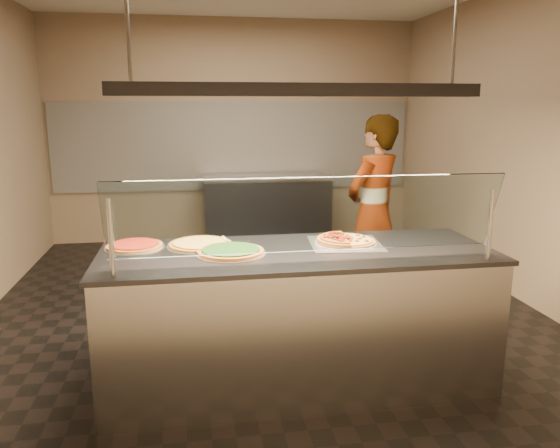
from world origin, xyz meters
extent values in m
cube|color=black|center=(0.00, 0.00, -0.01)|extent=(5.00, 6.00, 0.02)
cube|color=#92785E|center=(0.00, 3.01, 1.50)|extent=(5.00, 0.02, 3.00)
cube|color=#92785E|center=(0.00, -3.01, 1.50)|extent=(5.00, 0.02, 3.00)
cube|color=#92785E|center=(2.51, 0.00, 1.50)|extent=(0.02, 6.00, 3.00)
cube|color=silver|center=(0.00, 2.98, 1.30)|extent=(4.90, 0.02, 1.20)
cube|color=#B7B7BC|center=(0.05, -1.24, 0.45)|extent=(2.52, 0.90, 0.90)
cube|color=#333338|center=(0.05, -1.24, 0.92)|extent=(2.56, 0.94, 0.03)
cylinder|color=#B7B7BC|center=(-1.06, -1.64, 1.15)|extent=(0.03, 0.03, 0.44)
cylinder|color=#B7B7BC|center=(1.16, -1.64, 1.15)|extent=(0.03, 0.03, 0.44)
cube|color=white|center=(0.05, -1.58, 1.23)|extent=(2.32, 0.18, 0.47)
cube|color=silver|center=(0.40, -1.13, 0.93)|extent=(0.52, 0.52, 0.01)
cylinder|color=silver|center=(0.40, -1.13, 0.94)|extent=(0.42, 0.42, 0.01)
cylinder|color=#67110A|center=(0.39, -1.05, 0.99)|extent=(0.06, 0.06, 0.01)
cylinder|color=#67110A|center=(0.37, -1.05, 0.99)|extent=(0.06, 0.06, 0.01)
cylinder|color=#67110A|center=(0.34, -1.03, 0.99)|extent=(0.06, 0.06, 0.01)
cylinder|color=#67110A|center=(0.33, -1.07, 0.99)|extent=(0.06, 0.06, 0.01)
cylinder|color=#67110A|center=(0.35, -1.11, 0.99)|extent=(0.06, 0.06, 0.01)
cylinder|color=#67110A|center=(0.27, -1.13, 0.99)|extent=(0.06, 0.06, 0.01)
cylinder|color=#67110A|center=(0.30, -1.15, 0.99)|extent=(0.06, 0.06, 0.01)
cylinder|color=#67110A|center=(0.32, -1.18, 0.99)|extent=(0.06, 0.06, 0.01)
cylinder|color=#67110A|center=(0.35, -1.18, 0.99)|extent=(0.06, 0.06, 0.01)
cylinder|color=#67110A|center=(0.34, -1.24, 0.99)|extent=(0.06, 0.06, 0.01)
cylinder|color=#67110A|center=(0.39, -1.18, 0.99)|extent=(0.06, 0.06, 0.01)
cube|color=#19590F|center=(0.39, -1.09, 0.99)|extent=(0.02, 0.02, 0.01)
cube|color=#19590F|center=(0.38, -1.08, 0.99)|extent=(0.02, 0.02, 0.01)
cube|color=#19590F|center=(0.27, -1.06, 0.99)|extent=(0.02, 0.02, 0.01)
cube|color=#19590F|center=(0.32, -1.11, 0.99)|extent=(0.02, 0.01, 0.01)
cube|color=#19590F|center=(0.29, -1.14, 0.99)|extent=(0.02, 0.02, 0.01)
cube|color=#19590F|center=(0.31, -1.21, 0.99)|extent=(0.02, 0.01, 0.01)
cube|color=#19590F|center=(0.33, -1.26, 0.99)|extent=(0.02, 0.02, 0.01)
sphere|color=#513014|center=(0.42, -1.21, 0.97)|extent=(0.03, 0.03, 0.03)
sphere|color=#513014|center=(0.42, -1.17, 0.97)|extent=(0.03, 0.03, 0.03)
sphere|color=#513014|center=(0.46, -1.21, 0.97)|extent=(0.03, 0.03, 0.03)
sphere|color=#513014|center=(0.52, -1.23, 0.97)|extent=(0.03, 0.03, 0.03)
sphere|color=#513014|center=(0.43, -1.15, 0.97)|extent=(0.03, 0.03, 0.03)
sphere|color=#513014|center=(0.50, -1.15, 0.97)|extent=(0.03, 0.03, 0.03)
sphere|color=#513014|center=(0.44, -1.13, 0.97)|extent=(0.03, 0.03, 0.03)
sphere|color=#513014|center=(0.54, -1.11, 0.97)|extent=(0.03, 0.03, 0.03)
sphere|color=#513014|center=(0.44, -1.12, 0.97)|extent=(0.03, 0.03, 0.03)
sphere|color=#513014|center=(0.52, -1.05, 0.97)|extent=(0.03, 0.03, 0.03)
sphere|color=#513014|center=(0.43, -1.10, 0.97)|extent=(0.03, 0.03, 0.03)
sphere|color=#513014|center=(0.44, -1.05, 0.97)|extent=(0.03, 0.03, 0.03)
cylinder|color=silver|center=(-0.39, -1.26, 0.93)|extent=(0.45, 0.45, 0.01)
cylinder|color=brown|center=(-0.39, -1.26, 0.95)|extent=(0.42, 0.42, 0.02)
cylinder|color=#0F330B|center=(-0.39, -1.26, 0.96)|extent=(0.37, 0.37, 0.01)
cylinder|color=silver|center=(-0.57, -1.03, 0.93)|extent=(0.45, 0.45, 0.01)
cylinder|color=brown|center=(-0.57, -1.03, 0.94)|extent=(0.42, 0.42, 0.02)
cylinder|color=gold|center=(-0.57, -1.03, 0.96)|extent=(0.37, 0.37, 0.01)
cylinder|color=silver|center=(-1.01, -1.00, 0.93)|extent=(0.40, 0.40, 0.01)
cylinder|color=brown|center=(-1.01, -1.00, 0.94)|extent=(0.37, 0.37, 0.02)
cylinder|color=maroon|center=(-1.01, -1.00, 0.96)|extent=(0.32, 0.32, 0.01)
cube|color=#B7B7BC|center=(-0.30, -1.09, 0.96)|extent=(0.14, 0.13, 0.00)
cylinder|color=tan|center=(-0.41, -0.99, 0.96)|extent=(0.04, 0.14, 0.02)
cube|color=#333338|center=(0.37, 2.55, 0.45)|extent=(1.64, 0.70, 0.90)
cube|color=#B7B7BC|center=(0.37, 2.55, 0.92)|extent=(1.68, 0.74, 0.03)
imported|color=#333037|center=(1.04, 0.14, 0.89)|extent=(0.77, 0.72, 1.78)
cube|color=#333338|center=(0.05, -1.24, 1.95)|extent=(2.30, 0.18, 0.08)
cylinder|color=#B7B7BC|center=(1.05, -1.24, 2.50)|extent=(0.02, 0.02, 1.01)
camera|label=1|loc=(-0.62, -4.62, 1.86)|focal=35.00mm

